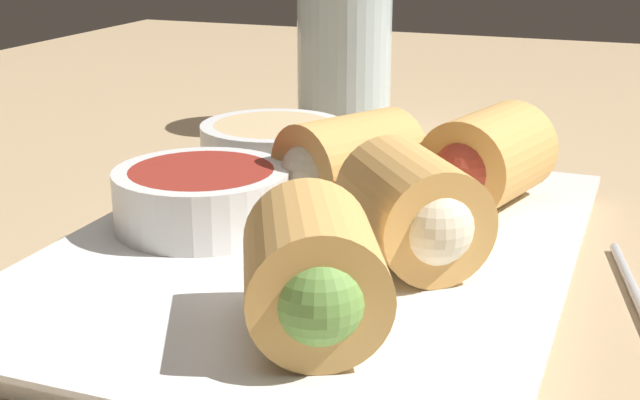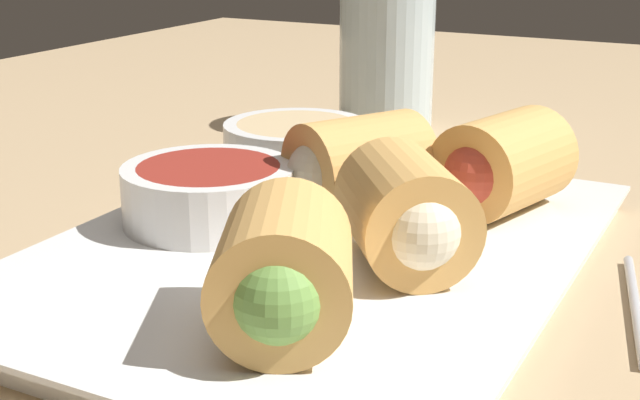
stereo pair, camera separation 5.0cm
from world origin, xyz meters
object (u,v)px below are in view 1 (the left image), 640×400
dipping_bowl_near (202,195)px  drinking_glass (344,51)px  serving_plate (320,254)px  dipping_bowl_far (274,146)px

dipping_bowl_near → drinking_glass: (29.82, 2.41, 3.49)cm
dipping_bowl_near → drinking_glass: 30.12cm
serving_plate → dipping_bowl_near: dipping_bowl_near is taller
serving_plate → drinking_glass: bearing=17.3°
dipping_bowl_far → drinking_glass: drinking_glass is taller
dipping_bowl_near → dipping_bowl_far: 11.11cm
serving_plate → drinking_glass: (29.65, 9.21, 5.98)cm
drinking_glass → dipping_bowl_near: bearing=-175.4°
serving_plate → dipping_bowl_far: size_ratio=3.65×
serving_plate → drinking_glass: drinking_glass is taller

